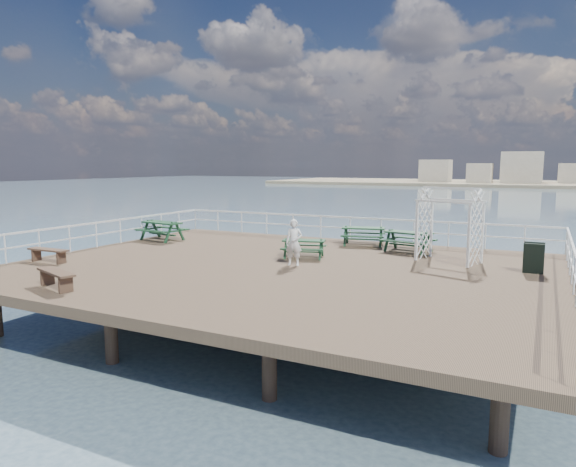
# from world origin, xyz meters

# --- Properties ---
(ground) EXTENTS (18.00, 14.00, 0.30)m
(ground) POSITION_xyz_m (0.00, 0.00, -0.15)
(ground) COLOR brown
(ground) RESTS_ON ground
(sea_backdrop) EXTENTS (300.00, 300.00, 9.20)m
(sea_backdrop) POSITION_xyz_m (12.54, 134.07, -0.51)
(sea_backdrop) COLOR #42586F
(sea_backdrop) RESTS_ON ground
(railing) EXTENTS (17.77, 13.76, 1.10)m
(railing) POSITION_xyz_m (-0.07, 2.57, 0.87)
(railing) COLOR silver
(railing) RESTS_ON ground
(picnic_table_a) EXTENTS (2.22, 1.90, 0.97)m
(picnic_table_a) POSITION_xyz_m (-7.80, 2.92, 0.62)
(picnic_table_a) COLOR #13361A
(picnic_table_a) RESTS_ON ground
(picnic_table_b) EXTENTS (2.11, 1.85, 0.89)m
(picnic_table_b) POSITION_xyz_m (1.03, 5.69, 0.57)
(picnic_table_b) COLOR #13361A
(picnic_table_b) RESTS_ON ground
(picnic_table_c) EXTENTS (2.09, 1.80, 0.91)m
(picnic_table_c) POSITION_xyz_m (3.18, 4.92, 0.58)
(picnic_table_c) COLOR #13361A
(picnic_table_c) RESTS_ON ground
(picnic_table_d) EXTENTS (1.87, 1.66, 0.77)m
(picnic_table_d) POSITION_xyz_m (-0.01, 1.79, 0.49)
(picnic_table_d) COLOR #13361A
(picnic_table_d) RESTS_ON ground
(flat_bench_near) EXTENTS (1.70, 0.44, 0.49)m
(flat_bench_near) POSITION_xyz_m (-7.80, -3.20, 0.36)
(flat_bench_near) COLOR brown
(flat_bench_near) RESTS_ON ground
(flat_bench_far) EXTENTS (1.81, 0.96, 0.51)m
(flat_bench_far) POSITION_xyz_m (-4.20, -5.80, 0.38)
(flat_bench_far) COLOR brown
(flat_bench_far) RESTS_ON ground
(trellis_arbor) EXTENTS (2.40, 1.74, 2.69)m
(trellis_arbor) POSITION_xyz_m (5.00, 3.37, 1.19)
(trellis_arbor) COLOR silver
(trellis_arbor) RESTS_ON ground
(sandwich_board) EXTENTS (0.62, 0.47, 1.02)m
(sandwich_board) POSITION_xyz_m (7.80, 2.49, 0.50)
(sandwich_board) COLOR black
(sandwich_board) RESTS_ON ground
(person) EXTENTS (0.66, 0.51, 1.61)m
(person) POSITION_xyz_m (0.32, 0.27, 0.81)
(person) COLOR silver
(person) RESTS_ON ground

